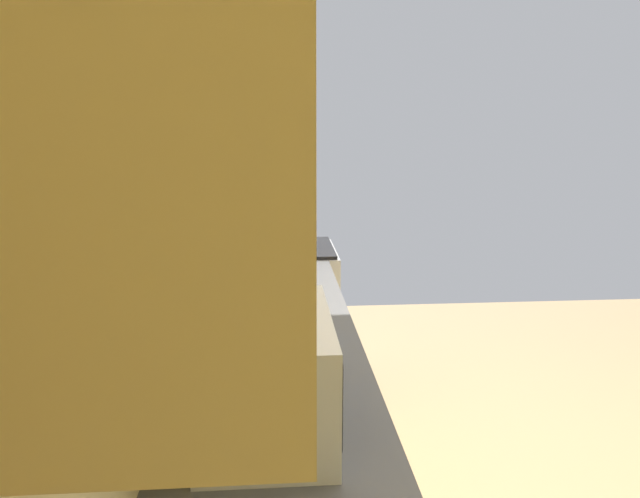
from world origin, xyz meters
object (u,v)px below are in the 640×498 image
(microwave, at_px, (268,372))
(bowl, at_px, (295,266))
(kettle, at_px, (306,323))
(oven_range, at_px, (282,319))

(microwave, relative_size, bowl, 4.30)
(bowl, relative_size, kettle, 0.64)
(oven_range, xyz_separation_m, microwave, (-2.14, 0.06, 0.60))
(oven_range, relative_size, microwave, 2.07)
(oven_range, distance_m, microwave, 2.22)
(bowl, bearing_deg, oven_range, 7.11)
(oven_range, height_order, microwave, microwave)
(oven_range, bearing_deg, bowl, -172.89)
(bowl, height_order, kettle, kettle)
(bowl, bearing_deg, kettle, 180.00)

